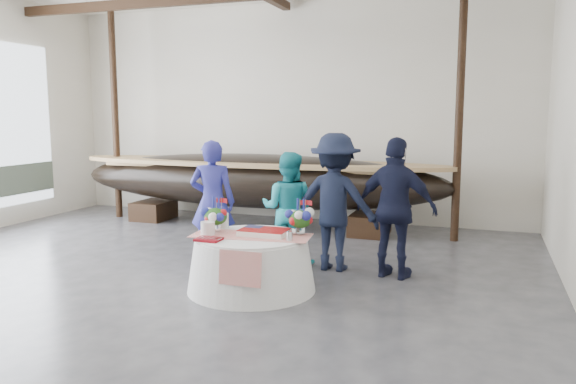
% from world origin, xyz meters
% --- Properties ---
extents(floor, '(10.00, 12.00, 0.01)m').
position_xyz_m(floor, '(0.00, 0.00, 0.00)').
color(floor, '#3D3D42').
rests_on(floor, ground).
extents(wall_back, '(10.00, 0.02, 4.50)m').
position_xyz_m(wall_back, '(0.00, 6.00, 2.25)').
color(wall_back, silver).
rests_on(wall_back, ground).
extents(longboat_display, '(7.71, 1.54, 1.45)m').
position_xyz_m(longboat_display, '(-0.32, 4.83, 0.92)').
color(longboat_display, black).
rests_on(longboat_display, ground).
extents(banquet_table, '(1.63, 1.63, 0.70)m').
position_xyz_m(banquet_table, '(1.21, 1.10, 0.35)').
color(banquet_table, white).
rests_on(banquet_table, ground).
extents(tabletop_items, '(1.56, 0.96, 0.40)m').
position_xyz_m(tabletop_items, '(1.18, 1.23, 0.85)').
color(tabletop_items, red).
rests_on(tabletop_items, banquet_table).
extents(guest_woman_blue, '(0.76, 0.60, 1.84)m').
position_xyz_m(guest_woman_blue, '(0.14, 2.14, 0.92)').
color(guest_woman_blue, navy).
rests_on(guest_woman_blue, ground).
extents(guest_woman_teal, '(0.85, 0.69, 1.68)m').
position_xyz_m(guest_woman_teal, '(1.24, 2.41, 0.84)').
color(guest_woman_teal, teal).
rests_on(guest_woman_teal, ground).
extents(guest_man_left, '(1.28, 0.76, 1.96)m').
position_xyz_m(guest_man_left, '(1.96, 2.38, 0.98)').
color(guest_man_left, black).
rests_on(guest_man_left, ground).
extents(guest_man_right, '(1.20, 0.69, 1.92)m').
position_xyz_m(guest_man_right, '(2.85, 2.25, 0.96)').
color(guest_man_right, black).
rests_on(guest_man_right, ground).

